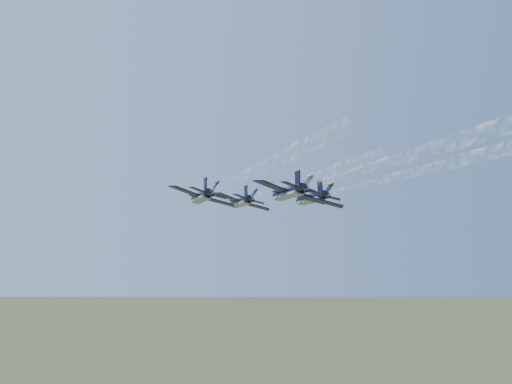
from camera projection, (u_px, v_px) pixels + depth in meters
name	position (u px, v px, depth m)	size (l,w,h in m)	color
jet_lead	(241.00, 202.00, 123.17)	(11.17, 15.04, 4.29)	black
jet_left	(201.00, 197.00, 105.93)	(11.17, 15.04, 4.29)	black
jet_right	(311.00, 198.00, 110.39)	(11.17, 15.04, 4.29)	black
jet_slot	(288.00, 192.00, 95.21)	(11.17, 15.04, 4.29)	black
smoke_trail_lead	(312.00, 188.00, 85.58)	(7.98, 52.64, 1.79)	white
smoke_trail_left	(269.00, 176.00, 68.34)	(7.98, 52.64, 1.79)	white
smoke_trail_right	(431.00, 180.00, 72.80)	(7.98, 52.64, 1.79)	white
smoke_trail_slot	(425.00, 165.00, 57.61)	(7.98, 52.64, 1.79)	white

